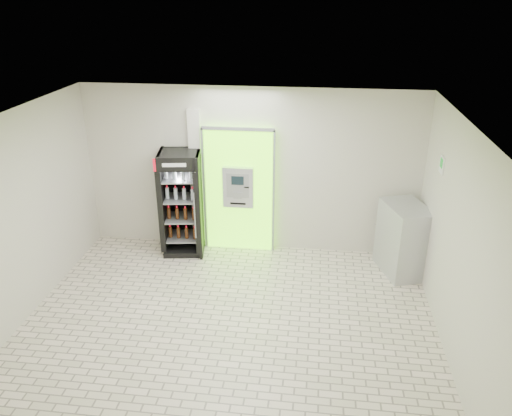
# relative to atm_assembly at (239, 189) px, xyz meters

# --- Properties ---
(ground) EXTENTS (6.00, 6.00, 0.00)m
(ground) POSITION_rel_atm_assembly_xyz_m (0.20, -2.41, -1.17)
(ground) COLOR beige
(ground) RESTS_ON ground
(room_shell) EXTENTS (6.00, 6.00, 6.00)m
(room_shell) POSITION_rel_atm_assembly_xyz_m (0.20, -2.41, 0.67)
(room_shell) COLOR beige
(room_shell) RESTS_ON ground
(atm_assembly) EXTENTS (1.30, 0.24, 2.33)m
(atm_assembly) POSITION_rel_atm_assembly_xyz_m (0.00, 0.00, 0.00)
(atm_assembly) COLOR #72FA14
(atm_assembly) RESTS_ON ground
(pillar) EXTENTS (0.22, 0.11, 2.60)m
(pillar) POSITION_rel_atm_assembly_xyz_m (-0.78, 0.04, 0.13)
(pillar) COLOR silver
(pillar) RESTS_ON ground
(beverage_cooler) EXTENTS (0.81, 0.76, 1.91)m
(beverage_cooler) POSITION_rel_atm_assembly_xyz_m (-1.00, -0.23, -0.25)
(beverage_cooler) COLOR black
(beverage_cooler) RESTS_ON ground
(steel_cabinet) EXTENTS (0.88, 1.06, 1.22)m
(steel_cabinet) POSITION_rel_atm_assembly_xyz_m (2.88, -0.51, -0.56)
(steel_cabinet) COLOR #B2B4BA
(steel_cabinet) RESTS_ON ground
(exit_sign) EXTENTS (0.02, 0.22, 0.26)m
(exit_sign) POSITION_rel_atm_assembly_xyz_m (3.19, -1.01, 0.95)
(exit_sign) COLOR white
(exit_sign) RESTS_ON room_shell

